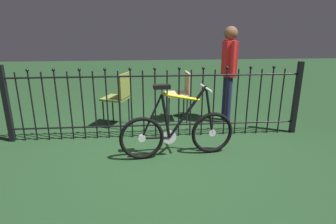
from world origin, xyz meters
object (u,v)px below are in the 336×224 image
(bicycle, at_px, (178,132))
(person_visitor, at_px, (229,67))
(chair_olive, at_px, (120,94))
(chair_tan, at_px, (181,91))

(bicycle, distance_m, person_visitor, 1.71)
(bicycle, xyz_separation_m, chair_olive, (-0.81, 1.17, 0.21))
(chair_olive, height_order, person_visitor, person_visitor)
(chair_tan, bearing_deg, bicycle, -98.91)
(bicycle, xyz_separation_m, chair_tan, (0.22, 1.38, 0.20))
(chair_tan, distance_m, person_visitor, 0.88)
(bicycle, height_order, chair_tan, bicycle)
(bicycle, distance_m, chair_tan, 1.41)
(bicycle, bearing_deg, chair_tan, 81.09)
(chair_olive, distance_m, person_visitor, 1.84)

